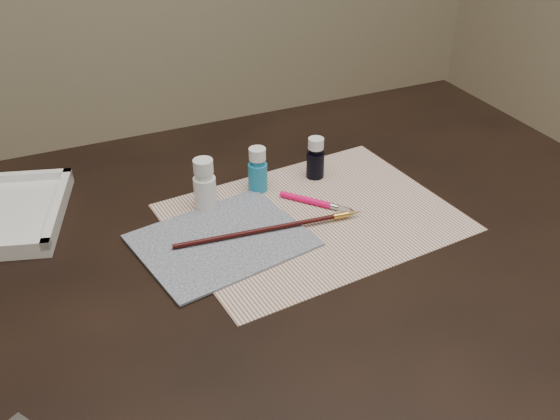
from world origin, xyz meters
name	(u,v)px	position (x,y,z in m)	size (l,w,h in m)	color
table	(280,398)	(0.00, 0.00, 0.38)	(1.30, 0.90, 0.75)	black
paper	(313,217)	(0.07, 0.03, 0.75)	(0.45, 0.34, 0.00)	silver
canvas	(222,240)	(-0.09, 0.02, 0.75)	(0.25, 0.20, 0.00)	#111B32
paint_bottle_white	(205,185)	(-0.08, 0.13, 0.80)	(0.04, 0.04, 0.09)	white
paint_bottle_cyan	(258,170)	(0.02, 0.15, 0.79)	(0.03, 0.03, 0.08)	teal
paint_bottle_navy	(315,158)	(0.14, 0.15, 0.79)	(0.03, 0.03, 0.08)	black
paintbrush	(272,228)	(-0.01, 0.01, 0.76)	(0.31, 0.01, 0.01)	black
craft_knife	(318,203)	(0.09, 0.06, 0.76)	(0.14, 0.01, 0.01)	#FF0A60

